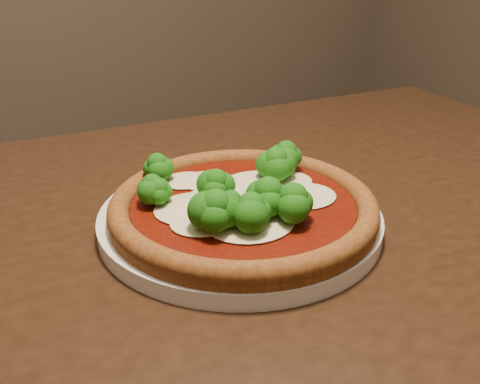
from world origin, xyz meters
TOP-DOWN VIEW (x-y plane):
  - dining_table at (-0.14, -0.08)m, footprint 1.27×0.96m
  - plate at (-0.13, -0.04)m, footprint 0.30×0.30m
  - pizza at (-0.13, -0.05)m, footprint 0.28×0.28m

SIDE VIEW (x-z plane):
  - dining_table at x=-0.14m, z-range 0.28..1.03m
  - plate at x=-0.13m, z-range 0.75..0.77m
  - pizza at x=-0.13m, z-range 0.75..0.82m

